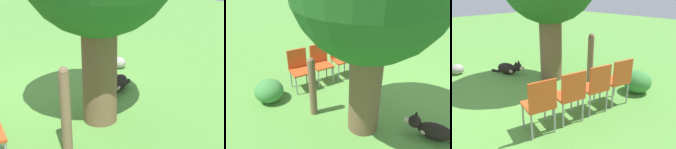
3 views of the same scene
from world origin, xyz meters
The scene contains 5 objects.
ground_plane centered at (0.00, 0.00, 0.00)m, with size 30.00×30.00×0.00m, color #56933D.
dog centered at (-1.02, 0.38, 0.17)m, with size 0.99×0.49×0.42m.
fence_post centered at (0.83, 1.42, 0.61)m, with size 0.14×0.14×1.20m.
tennis_ball centered at (-2.15, -0.68, 0.03)m, with size 0.07×0.07×0.07m.
garden_rock centered at (-2.01, -0.60, 0.13)m, with size 0.31×0.33×0.26m.
Camera 1 is at (2.76, 4.41, 2.41)m, focal length 50.00 mm.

